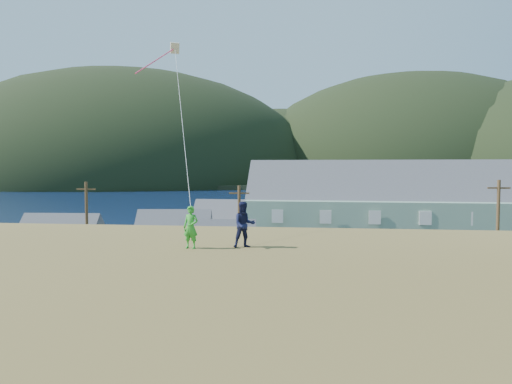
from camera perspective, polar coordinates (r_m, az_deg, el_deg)
ground at (r=35.29m, az=1.91°, el=-13.41°), size 900.00×900.00×0.00m
grass_strip at (r=33.37m, az=1.62°, el=-14.29°), size 110.00×8.00×0.10m
waterfront_lot at (r=51.77m, az=3.52°, el=-8.04°), size 72.00×36.00×0.12m
wharf at (r=74.87m, az=-0.08°, el=-4.30°), size 26.00×14.00×0.90m
far_shore at (r=363.85m, az=6.32°, el=1.57°), size 900.00×320.00×2.00m
far_hills at (r=314.92m, az=12.73°, el=1.48°), size 760.00×265.00×143.00m
lodge at (r=54.40m, az=19.09°, el=-2.35°), size 37.73×11.51×13.17m
shed_teal at (r=51.18m, az=-23.43°, el=-5.77°), size 8.43×6.17×6.38m
shed_palegreen_near at (r=53.34m, az=-10.27°, el=-5.25°), size 9.15×6.31×6.22m
shed_white at (r=44.17m, az=-4.86°, el=-7.00°), size 8.19×6.08×5.97m
shed_palegreen_far at (r=59.13m, az=-2.83°, el=-4.05°), size 10.85×6.55×7.10m
utility_poles at (r=35.79m, az=1.71°, el=-5.80°), size 32.15×0.24×8.99m
parked_cars at (r=56.24m, az=-6.76°, el=-6.34°), size 21.25×12.45×1.55m
kite_flyer_green at (r=15.88m, az=-8.16°, el=-4.38°), size 0.59×0.45×1.47m
kite_flyer_navy at (r=15.90m, az=-1.49°, el=-4.10°), size 0.94×0.83×1.61m
kite_rig at (r=25.09m, az=-10.43°, el=16.83°), size 2.16×4.51×11.76m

